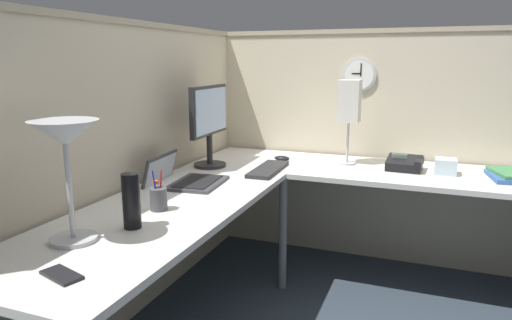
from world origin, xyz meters
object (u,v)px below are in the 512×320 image
object	(u,v)px
cell_phone	(62,275)
tissue_box	(446,166)
laptop	(181,179)
thermos_flask	(131,201)
desk_lamp_paper	(349,104)
desk_lamp_dome	(65,143)
monitor	(209,120)
pen_cup	(158,199)
office_phone	(406,164)
computer_mouse	(282,158)
book_stack	(511,175)
keyboard	(268,169)
wall_clock	(360,75)

from	to	relation	value
cell_phone	tissue_box	xyz separation A→B (m)	(1.83, -1.12, 0.04)
laptop	thermos_flask	distance (m)	0.69
cell_phone	desk_lamp_paper	distance (m)	2.00
desk_lamp_dome	thermos_flask	distance (m)	0.34
monitor	pen_cup	size ratio (longest dim) A/B	2.78
office_phone	desk_lamp_paper	bearing A→B (deg)	83.09
tissue_box	computer_mouse	bearing A→B (deg)	90.01
tissue_box	pen_cup	bearing A→B (deg)	134.39
office_phone	tissue_box	xyz separation A→B (m)	(-0.02, -0.22, 0.01)
cell_phone	desk_lamp_paper	bearing A→B (deg)	1.23
thermos_flask	tissue_box	size ratio (longest dim) A/B	1.83
computer_mouse	book_stack	size ratio (longest dim) A/B	0.32
keyboard	tissue_box	world-z (taller)	tissue_box
book_stack	tissue_box	world-z (taller)	tissue_box
computer_mouse	keyboard	bearing A→B (deg)	-177.93
office_phone	laptop	bearing A→B (deg)	124.03
monitor	desk_lamp_paper	world-z (taller)	desk_lamp_paper
thermos_flask	tissue_box	world-z (taller)	thermos_flask
computer_mouse	wall_clock	distance (m)	0.76
pen_cup	computer_mouse	bearing A→B (deg)	-9.48
cell_phone	tissue_box	bearing A→B (deg)	-14.36
monitor	pen_cup	bearing A→B (deg)	-168.56
computer_mouse	thermos_flask	size ratio (longest dim) A/B	0.47
pen_cup	book_stack	xyz separation A→B (m)	(1.17, -1.53, -0.03)
desk_lamp_paper	desk_lamp_dome	bearing A→B (deg)	156.86
cell_phone	thermos_flask	size ratio (longest dim) A/B	0.65
laptop	cell_phone	world-z (taller)	laptop
desk_lamp_paper	computer_mouse	bearing A→B (deg)	98.11
desk_lamp_dome	book_stack	world-z (taller)	desk_lamp_dome
desk_lamp_paper	tissue_box	size ratio (longest dim) A/B	4.42
pen_cup	wall_clock	bearing A→B (deg)	-22.41
tissue_box	wall_clock	xyz separation A→B (m)	(0.34, 0.57, 0.51)
tissue_box	desk_lamp_paper	bearing A→B (deg)	84.20
cell_phone	office_phone	bearing A→B (deg)	-8.81
keyboard	pen_cup	world-z (taller)	pen_cup
monitor	desk_lamp_paper	xyz separation A→B (m)	(0.38, -0.78, 0.09)
book_stack	wall_clock	world-z (taller)	wall_clock
office_phone	book_stack	bearing A→B (deg)	-91.32
tissue_box	book_stack	bearing A→B (deg)	-89.57
thermos_flask	office_phone	size ratio (longest dim) A/B	1.02
book_stack	tissue_box	size ratio (longest dim) A/B	2.67
monitor	desk_lamp_paper	distance (m)	0.87
pen_cup	book_stack	world-z (taller)	pen_cup
tissue_box	cell_phone	bearing A→B (deg)	148.58
keyboard	book_stack	bearing A→B (deg)	-78.92
monitor	computer_mouse	bearing A→B (deg)	-49.23
monitor	office_phone	xyz separation A→B (m)	(0.33, -1.14, -0.26)
office_phone	book_stack	world-z (taller)	office_phone
cell_phone	book_stack	bearing A→B (deg)	-21.48
monitor	book_stack	bearing A→B (deg)	-79.40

